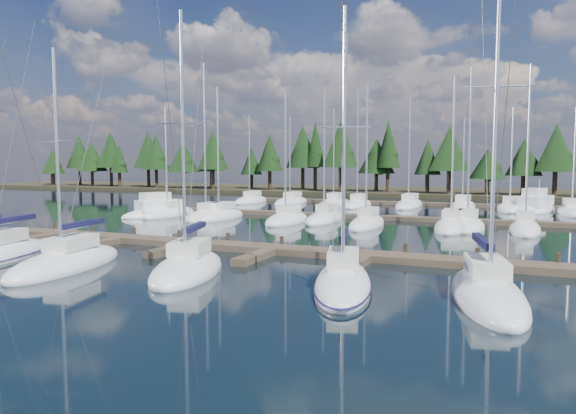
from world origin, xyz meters
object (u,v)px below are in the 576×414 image
at_px(front_sailboat_3, 188,269).
at_px(motor_yacht_right, 535,208).
at_px(main_dock, 271,251).
at_px(front_sailboat_4, 343,283).
at_px(front_sailboat_2, 67,263).
at_px(front_sailboat_5, 487,294).
at_px(motor_yacht_left, 159,212).

bearing_deg(front_sailboat_3, motor_yacht_right, 68.18).
bearing_deg(main_dock, front_sailboat_4, -45.69).
relative_size(main_dock, front_sailboat_2, 3.57).
bearing_deg(motor_yacht_right, front_sailboat_3, -111.82).
height_order(front_sailboat_3, front_sailboat_5, front_sailboat_5).
height_order(front_sailboat_2, motor_yacht_left, front_sailboat_2).
bearing_deg(motor_yacht_right, front_sailboat_2, -118.30).
distance_m(front_sailboat_5, motor_yacht_left, 40.57).
bearing_deg(motor_yacht_left, front_sailboat_4, -40.00).
bearing_deg(main_dock, motor_yacht_left, 142.09).
xyz_separation_m(front_sailboat_2, motor_yacht_left, (-12.63, 24.53, 0.20)).
bearing_deg(motor_yacht_left, motor_yacht_right, 29.84).
relative_size(front_sailboat_3, motor_yacht_left, 1.54).
distance_m(front_sailboat_3, front_sailboat_5, 14.15).
height_order(front_sailboat_5, motor_yacht_right, front_sailboat_5).
height_order(front_sailboat_3, front_sailboat_4, front_sailboat_3).
height_order(front_sailboat_5, motor_yacht_left, front_sailboat_5).
xyz_separation_m(front_sailboat_4, front_sailboat_5, (6.00, 0.44, 0.02)).
relative_size(front_sailboat_2, motor_yacht_left, 1.38).
bearing_deg(front_sailboat_5, front_sailboat_4, -175.82).
xyz_separation_m(front_sailboat_5, motor_yacht_right, (3.77, 44.17, 0.20)).
bearing_deg(front_sailboat_3, front_sailboat_4, 0.92).
height_order(main_dock, front_sailboat_4, front_sailboat_4).
bearing_deg(motor_yacht_left, main_dock, -37.91).
bearing_deg(motor_yacht_left, front_sailboat_3, -50.11).
distance_m(front_sailboat_2, front_sailboat_5, 21.06).
height_order(main_dock, motor_yacht_left, motor_yacht_left).
distance_m(main_dock, front_sailboat_3, 7.21).
bearing_deg(front_sailboat_2, front_sailboat_5, 4.91).
bearing_deg(front_sailboat_5, main_dock, 153.01).
bearing_deg(front_sailboat_2, main_dock, 45.46).
bearing_deg(motor_yacht_left, front_sailboat_2, -62.76).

